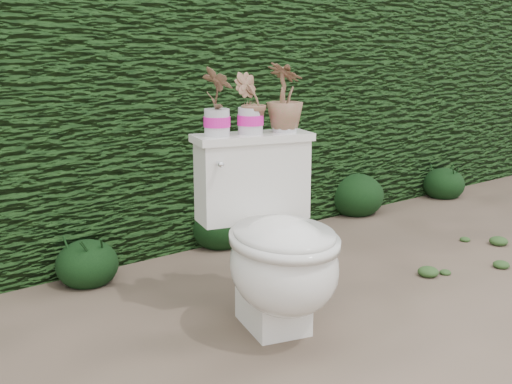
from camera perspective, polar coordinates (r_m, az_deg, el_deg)
ground at (r=2.72m, az=3.12°, el=-11.84°), size 60.00×60.00×0.00m
hedge at (r=3.83m, az=-12.78°, el=7.68°), size 8.00×1.00×1.60m
toilet at (r=2.57m, az=1.71°, el=-4.82°), size 0.62×0.77×0.78m
potted_plant_left at (r=2.62m, az=-3.51°, el=7.89°), size 0.12×0.15×0.27m
potted_plant_center at (r=2.68m, az=-0.50°, el=7.73°), size 0.17×0.16×0.24m
potted_plant_right at (r=2.74m, az=2.58°, el=8.24°), size 0.18×0.18×0.28m
liriope_clump_2 at (r=3.24m, az=-14.81°, el=-5.75°), size 0.30×0.30×0.24m
liriope_clump_3 at (r=3.70m, az=-3.20°, el=-2.67°), size 0.34×0.34×0.28m
liriope_clump_4 at (r=4.42m, az=8.87°, el=0.06°), size 0.38×0.38×0.30m
liriope_clump_5 at (r=5.04m, az=16.36°, el=0.99°), size 0.31×0.31×0.25m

